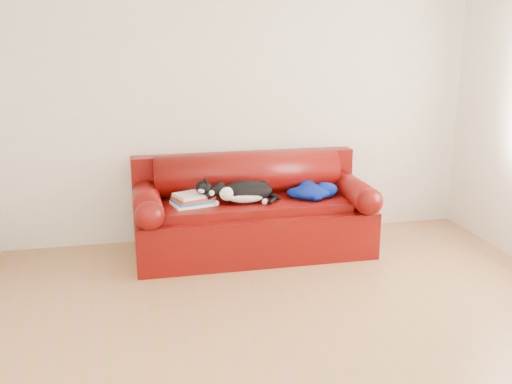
% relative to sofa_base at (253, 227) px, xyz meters
% --- Properties ---
extents(ground, '(4.50, 4.50, 0.00)m').
position_rel_sofa_base_xyz_m(ground, '(0.00, -1.49, -0.24)').
color(ground, olive).
rests_on(ground, ground).
extents(room_shell, '(4.52, 4.02, 2.61)m').
position_rel_sofa_base_xyz_m(room_shell, '(0.13, -1.48, 1.43)').
color(room_shell, beige).
rests_on(room_shell, ground).
extents(sofa_base, '(2.10, 0.90, 0.50)m').
position_rel_sofa_base_xyz_m(sofa_base, '(0.00, 0.00, 0.00)').
color(sofa_base, '#380702').
rests_on(sofa_base, ground).
extents(sofa_back, '(2.10, 1.01, 0.88)m').
position_rel_sofa_base_xyz_m(sofa_back, '(0.00, 0.24, 0.30)').
color(sofa_back, '#380702').
rests_on(sofa_back, ground).
extents(book_stack, '(0.38, 0.33, 0.10)m').
position_rel_sofa_base_xyz_m(book_stack, '(-0.54, -0.06, 0.31)').
color(book_stack, white).
rests_on(book_stack, sofa_base).
extents(cat, '(0.68, 0.32, 0.24)m').
position_rel_sofa_base_xyz_m(cat, '(-0.08, -0.10, 0.36)').
color(cat, black).
rests_on(cat, sofa_base).
extents(blanket, '(0.52, 0.43, 0.14)m').
position_rel_sofa_base_xyz_m(blanket, '(0.54, -0.06, 0.32)').
color(blanket, '#02144C').
rests_on(blanket, sofa_base).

